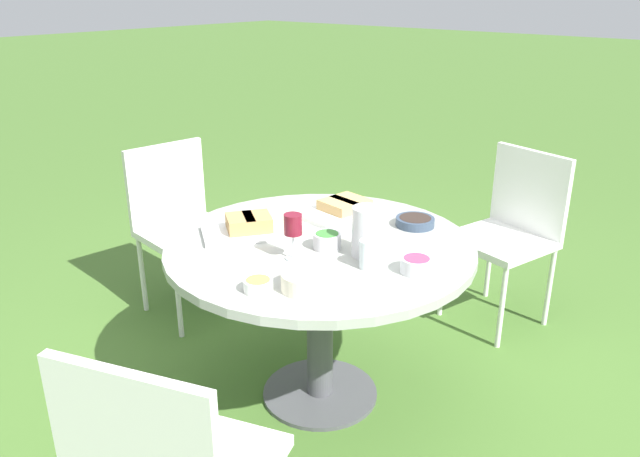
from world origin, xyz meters
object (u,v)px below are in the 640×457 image
object	(u,v)px
dining_table	(320,268)
chair_near_right	(512,224)
water_pitcher	(367,232)
wine_glass	(293,227)
chair_far_back	(180,216)

from	to	relation	value
dining_table	chair_near_right	size ratio (longest dim) A/B	1.36
dining_table	water_pitcher	world-z (taller)	water_pitcher
water_pitcher	wine_glass	bearing A→B (deg)	47.34
dining_table	chair_far_back	world-z (taller)	chair_far_back
chair_near_right	water_pitcher	world-z (taller)	water_pitcher
chair_near_right	wine_glass	bearing A→B (deg)	78.51
chair_far_back	water_pitcher	world-z (taller)	water_pitcher
water_pitcher	chair_near_right	bearing A→B (deg)	-94.41
chair_far_back	wine_glass	bearing A→B (deg)	163.76
chair_near_right	wine_glass	distance (m)	1.40
dining_table	chair_far_back	bearing A→B (deg)	-7.43
dining_table	water_pitcher	xyz separation A→B (m)	(-0.21, -0.02, 0.20)
dining_table	wine_glass	bearing A→B (deg)	97.84
chair_near_right	wine_glass	world-z (taller)	wine_glass
chair_far_back	wine_glass	size ratio (longest dim) A/B	5.06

